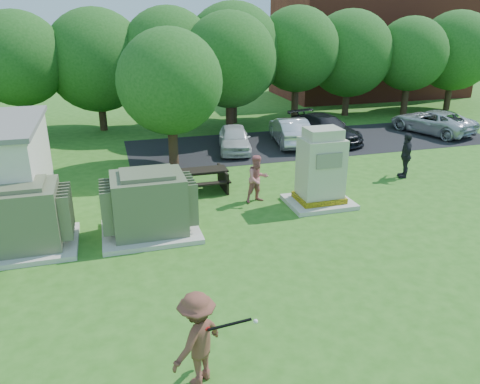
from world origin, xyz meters
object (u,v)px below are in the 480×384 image
object	(u,v)px
transformer_left	(20,219)
generator_cabinet	(321,172)
transformer_right	(149,205)
picnic_table	(201,178)
car_dark	(325,128)
car_silver_a	(290,131)
person_walking_right	(406,155)
car_silver_b	(432,122)
person_at_picnic	(258,179)
car_white	(234,138)
batter	(198,339)

from	to	relation	value
transformer_left	generator_cabinet	world-z (taller)	generator_cabinet
generator_cabinet	transformer_right	bearing A→B (deg)	-172.77
picnic_table	car_dark	bearing A→B (deg)	35.30
generator_cabinet	car_silver_a	world-z (taller)	generator_cabinet
person_walking_right	car_silver_a	xyz separation A→B (m)	(-2.65, 6.43, -0.24)
car_silver_b	person_at_picnic	bearing A→B (deg)	11.54
car_white	car_silver_b	xyz separation A→B (m)	(12.04, 0.46, 0.03)
person_walking_right	car_white	distance (m)	8.34
transformer_left	car_white	xyz separation A→B (m)	(8.81, 8.51, -0.33)
transformer_right	car_silver_b	bearing A→B (deg)	27.59
picnic_table	person_at_picnic	xyz separation A→B (m)	(1.77, -1.69, 0.34)
transformer_right	generator_cabinet	xyz separation A→B (m)	(6.18, 0.78, 0.27)
generator_cabinet	car_dark	world-z (taller)	generator_cabinet
transformer_left	picnic_table	world-z (taller)	transformer_left
car_dark	generator_cabinet	bearing A→B (deg)	-131.41
car_white	car_silver_a	xyz separation A→B (m)	(3.20, 0.50, 0.07)
transformer_right	car_silver_a	size ratio (longest dim) A/B	0.69
transformer_left	person_walking_right	world-z (taller)	transformer_left
picnic_table	batter	bearing A→B (deg)	-101.96
person_at_picnic	generator_cabinet	bearing A→B (deg)	-33.33
generator_cabinet	person_at_picnic	size ratio (longest dim) A/B	1.59
person_at_picnic	car_dark	distance (m)	9.71
car_silver_a	car_white	bearing A→B (deg)	17.89
transformer_left	person_at_picnic	distance (m)	7.95
picnic_table	person_walking_right	xyz separation A→B (m)	(8.65, -0.75, 0.41)
car_white	car_dark	bearing A→B (deg)	17.72
transformer_left	car_silver_b	bearing A→B (deg)	23.26
transformer_left	transformer_right	world-z (taller)	same
transformer_left	transformer_right	distance (m)	3.70
car_dark	car_silver_a	bearing A→B (deg)	166.17
person_at_picnic	person_walking_right	distance (m)	6.95
generator_cabinet	batter	bearing A→B (deg)	-128.72
transformer_left	car_silver_a	world-z (taller)	transformer_left
picnic_table	car_silver_a	size ratio (longest dim) A/B	0.47
transformer_right	car_dark	distance (m)	13.76
picnic_table	car_dark	world-z (taller)	car_dark
person_walking_right	car_white	bearing A→B (deg)	-112.74
picnic_table	person_at_picnic	size ratio (longest dim) A/B	1.15
person_at_picnic	person_walking_right	size ratio (longest dim) A/B	0.93
generator_cabinet	car_silver_b	distance (m)	13.70
transformer_right	car_silver_b	world-z (taller)	transformer_right
generator_cabinet	person_at_picnic	distance (m)	2.29
person_at_picnic	picnic_table	bearing A→B (deg)	125.02
transformer_right	person_at_picnic	bearing A→B (deg)	21.77
transformer_right	car_silver_b	distance (m)	19.36
transformer_left	car_white	distance (m)	12.25
batter	transformer_right	bearing A→B (deg)	-126.31
generator_cabinet	car_silver_a	xyz separation A→B (m)	(2.13, 8.22, -0.53)
transformer_right	transformer_left	bearing A→B (deg)	180.00
picnic_table	person_at_picnic	distance (m)	2.47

